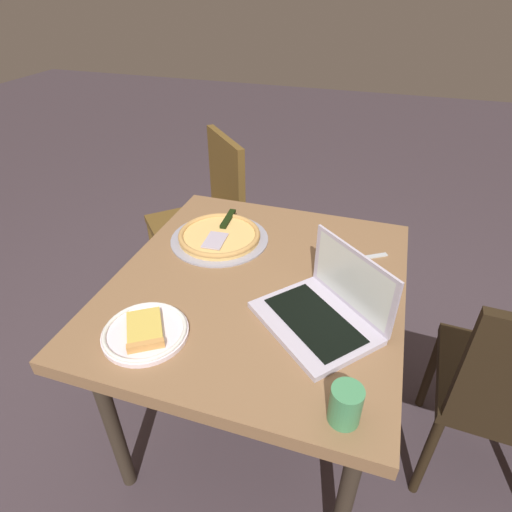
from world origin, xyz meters
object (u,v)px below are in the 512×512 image
(dining_table, at_px, (258,298))
(pizza_plate, at_px, (145,332))
(laptop, at_px, (325,310))
(drink_cup, at_px, (346,404))
(chair_far, at_px, (207,212))
(pizza_tray, at_px, (220,236))
(table_knife, at_px, (350,260))

(dining_table, xyz_separation_m, pizza_plate, (-0.33, 0.22, 0.09))
(laptop, bearing_deg, drink_cup, -162.15)
(dining_table, bearing_deg, pizza_plate, 146.15)
(drink_cup, height_order, chair_far, chair_far)
(dining_table, relative_size, laptop, 2.46)
(dining_table, distance_m, pizza_tray, 0.30)
(drink_cup, bearing_deg, dining_table, 38.21)
(dining_table, bearing_deg, pizza_tray, 47.56)
(table_knife, distance_m, drink_cup, 0.63)
(pizza_plate, distance_m, pizza_tray, 0.52)
(laptop, relative_size, table_knife, 1.98)
(dining_table, relative_size, drink_cup, 10.27)
(dining_table, distance_m, table_knife, 0.35)
(dining_table, height_order, drink_cup, drink_cup)
(table_knife, bearing_deg, chair_far, 53.97)
(pizza_tray, bearing_deg, chair_far, 28.46)
(pizza_plate, bearing_deg, pizza_tray, -1.11)
(laptop, bearing_deg, chair_far, 40.27)
(dining_table, height_order, pizza_tray, pizza_tray)
(laptop, bearing_deg, table_knife, -5.89)
(dining_table, relative_size, chair_far, 1.11)
(dining_table, bearing_deg, chair_far, 34.10)
(laptop, xyz_separation_m, pizza_tray, (0.31, 0.45, -0.02))
(laptop, distance_m, chair_far, 1.22)
(laptop, bearing_deg, pizza_plate, 114.53)
(dining_table, bearing_deg, table_knife, -52.99)
(dining_table, distance_m, drink_cup, 0.55)
(table_knife, bearing_deg, pizza_tray, 91.25)
(laptop, xyz_separation_m, chair_far, (0.91, 0.77, -0.29))
(laptop, bearing_deg, dining_table, 62.90)
(pizza_plate, bearing_deg, table_knife, -42.64)
(pizza_tray, bearing_deg, dining_table, -132.44)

